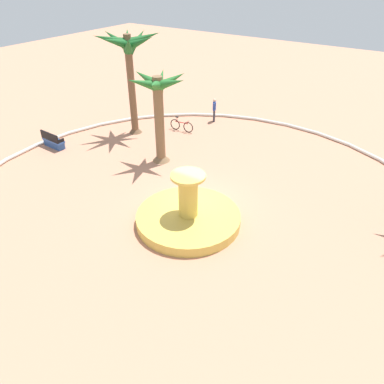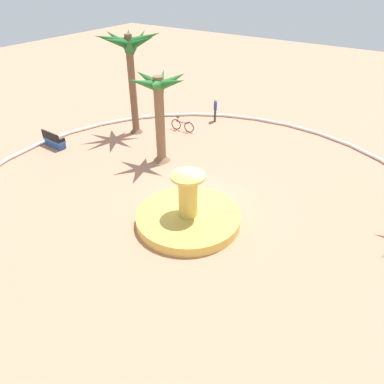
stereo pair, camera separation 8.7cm
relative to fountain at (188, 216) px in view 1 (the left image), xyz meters
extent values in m
plane|color=tan|center=(0.53, -1.20, -0.33)|extent=(80.00, 80.00, 0.00)
torus|color=silver|center=(0.53, -1.20, -0.23)|extent=(23.15, 23.15, 0.20)
cylinder|color=gold|center=(0.00, 0.00, -0.11)|extent=(4.52, 4.52, 0.45)
cylinder|color=#236093|center=(0.00, 0.00, -0.14)|extent=(3.98, 3.98, 0.34)
cylinder|color=gold|center=(0.00, 0.00, 1.04)|extent=(0.81, 0.81, 1.84)
cylinder|color=#F1C954|center=(0.00, 0.00, 2.01)|extent=(1.45, 1.45, 0.12)
cylinder|color=brown|center=(4.55, -3.92, 2.04)|extent=(0.52, 0.52, 4.74)
cone|color=brown|center=(4.55, -3.92, -0.08)|extent=(0.99, 0.99, 0.50)
cone|color=#28702D|center=(5.31, -3.99, 4.19)|extent=(1.74, 0.71, 0.97)
cone|color=#28702D|center=(4.94, -3.27, 4.16)|extent=(1.36, 1.74, 1.04)
cone|color=#28702D|center=(4.18, -3.25, 4.18)|extent=(1.30, 1.76, 0.99)
cone|color=#28702D|center=(3.78, -4.01, 4.18)|extent=(1.75, 0.74, 1.00)
cone|color=#28702D|center=(4.15, -4.57, 4.14)|extent=(1.37, 1.74, 1.07)
cone|color=#28702D|center=(4.84, -4.56, 4.02)|extent=(1.20, 1.75, 1.27)
cylinder|color=brown|center=(8.40, -6.11, 2.70)|extent=(0.44, 0.44, 6.06)
cone|color=brown|center=(8.40, -6.11, -0.08)|extent=(0.84, 0.84, 0.50)
cone|color=#1E6028|center=(9.31, -6.14, 5.36)|extent=(2.04, 0.61, 1.25)
cone|color=#1E6028|center=(9.01, -5.38, 5.48)|extent=(1.73, 1.93, 1.03)
cone|color=#1E6028|center=(8.48, -5.18, 5.43)|extent=(0.74, 2.08, 1.12)
cone|color=#1E6028|center=(7.79, -5.50, 5.27)|extent=(1.81, 1.81, 1.40)
cone|color=#1E6028|center=(7.49, -6.13, 5.38)|extent=(2.04, 0.61, 1.22)
cone|color=#1E6028|center=(7.76, -6.81, 5.48)|extent=(1.79, 1.88, 1.03)
cone|color=#1E6028|center=(8.46, -6.95, 5.22)|extent=(0.69, 2.00, 1.50)
cone|color=#1E6028|center=(9.00, -6.78, 5.32)|extent=(1.76, 1.88, 1.31)
cube|color=#335BA8|center=(11.03, -1.69, 0.12)|extent=(1.62, 0.57, 0.12)
cube|color=black|center=(11.04, -1.48, 0.42)|extent=(1.60, 0.15, 0.50)
cube|color=#2B4E8F|center=(11.03, -1.69, -0.14)|extent=(1.49, 0.53, 0.39)
cube|color=black|center=(11.78, -1.72, 0.26)|extent=(0.10, 0.45, 0.24)
cube|color=black|center=(10.28, -1.65, 0.26)|extent=(0.10, 0.45, 0.24)
torus|color=black|center=(5.49, -8.03, 0.03)|extent=(0.72, 0.12, 0.72)
torus|color=black|center=(6.49, -7.95, 0.03)|extent=(0.72, 0.12, 0.72)
cylinder|color=#B21919|center=(5.99, -7.99, 0.26)|extent=(0.95, 0.13, 0.05)
cylinder|color=#B21919|center=(6.34, -7.96, 0.41)|extent=(0.04, 0.04, 0.30)
cube|color=black|center=(6.34, -7.96, 0.58)|extent=(0.21, 0.12, 0.06)
cylinder|color=#B21919|center=(5.54, -8.03, 0.39)|extent=(0.07, 0.44, 0.03)
cylinder|color=#33333D|center=(5.12, -10.72, 0.09)|extent=(0.14, 0.14, 0.84)
cylinder|color=#33333D|center=(5.04, -10.55, 0.09)|extent=(0.14, 0.14, 0.84)
cube|color=#2D4CA5|center=(5.08, -10.64, 0.79)|extent=(0.33, 0.39, 0.56)
sphere|color=beige|center=(5.08, -10.64, 1.19)|extent=(0.22, 0.22, 0.22)
cylinder|color=#2D4CA5|center=(5.17, -10.83, 0.79)|extent=(0.09, 0.09, 0.53)
cylinder|color=#2D4CA5|center=(4.98, -10.44, 0.79)|extent=(0.09, 0.09, 0.53)
camera|label=1|loc=(-7.22, 10.48, 9.47)|focal=34.26mm
camera|label=2|loc=(-7.29, 10.44, 9.47)|focal=34.26mm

